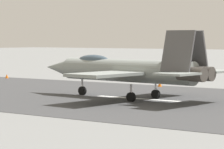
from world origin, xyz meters
name	(u,v)px	position (x,y,z in m)	size (l,w,h in m)	color
ground_plane	(142,99)	(0.00, 0.00, 0.00)	(400.00, 400.00, 0.00)	slate
runway_strip	(142,99)	(-0.02, 0.00, 0.01)	(240.00, 26.00, 0.02)	#3C3D3E
fighter_jet	(126,70)	(1.21, 0.58, 2.41)	(17.96, 13.46, 5.61)	gray
marker_cone_mid	(160,84)	(5.43, -11.66, 0.28)	(0.44, 0.44, 0.55)	orange
marker_cone_far	(7,76)	(27.66, -11.66, 0.28)	(0.44, 0.44, 0.55)	orange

